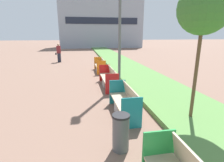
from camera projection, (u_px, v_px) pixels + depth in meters
name	position (u px, v px, depth m)	size (l,w,h in m)	color
planter_grass_strip	(142.00, 77.00, 10.69)	(2.80, 120.00, 0.18)	#568442
building_backdrop	(101.00, 24.00, 36.34)	(16.26, 6.93, 9.33)	#939EAD
bench_teal_frame	(124.00, 104.00, 5.86)	(0.65, 1.99, 0.94)	#9E9B96
bench_red_frame	(109.00, 79.00, 9.01)	(0.65, 2.48, 0.94)	#9E9B96
bench_orange_frame	(100.00, 67.00, 12.67)	(0.65, 2.04, 0.94)	#9E9B96
litter_bin	(121.00, 132.00, 4.00)	(0.40, 0.40, 0.89)	#4C4F51
street_lamp_post	(120.00, 8.00, 8.45)	(0.24, 0.44, 6.97)	#56595B
sapling_tree_near	(204.00, 9.00, 4.60)	(1.39, 1.39, 3.98)	brown
pedestrian_walking	(59.00, 53.00, 16.85)	(0.53, 0.24, 1.80)	#232633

